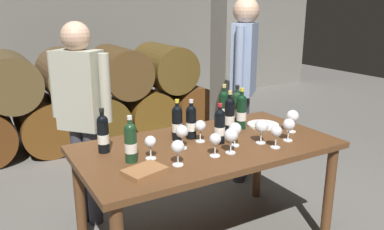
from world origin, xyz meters
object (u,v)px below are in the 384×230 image
object	(u,v)px
serving_plate	(263,125)
wine_glass_7	(231,136)
wine_bottle_3	(241,111)
dining_table	(207,157)
sommelier_presenting	(244,74)
wine_bottle_7	(191,121)
wine_bottle_4	(131,142)
wine_bottle_8	(230,115)
wine_glass_8	(293,117)
wine_glass_10	(150,143)
wine_bottle_2	(103,133)
wine_bottle_5	(224,107)
wine_glass_0	(215,140)
taster_seated_left	(81,108)
wine_glass_6	(276,132)
wine_glass_9	(200,127)
wine_glass_3	(182,132)
wine_bottle_6	(237,108)
wine_bottle_1	(220,126)
wine_bottle_0	(177,122)
wine_glass_4	(235,130)
wine_glass_2	(178,148)
tasting_notebook	(145,171)
wine_glass_1	(289,125)
wine_glass_5	(262,127)

from	to	relation	value
serving_plate	wine_glass_7	bearing A→B (deg)	-147.96
wine_bottle_3	wine_glass_7	size ratio (longest dim) A/B	1.91
dining_table	sommelier_presenting	size ratio (longest dim) A/B	0.99
wine_bottle_7	wine_bottle_4	bearing A→B (deg)	-159.90
wine_bottle_8	sommelier_presenting	world-z (taller)	sommelier_presenting
wine_glass_8	wine_glass_10	size ratio (longest dim) A/B	1.13
wine_glass_8	wine_bottle_2	bearing A→B (deg)	167.53
wine_bottle_5	wine_glass_0	world-z (taller)	wine_bottle_5
wine_glass_10	serving_plate	xyz separation A→B (m)	(1.01, 0.18, -0.10)
wine_bottle_8	wine_bottle_2	bearing A→B (deg)	174.99
wine_bottle_5	taster_seated_left	xyz separation A→B (m)	(-0.98, 0.41, 0.03)
wine_bottle_3	serving_plate	xyz separation A→B (m)	(0.19, -0.03, -0.13)
wine_bottle_5	wine_bottle_8	distance (m)	0.21
wine_bottle_5	serving_plate	distance (m)	0.33
wine_glass_6	serving_plate	distance (m)	0.48
wine_bottle_5	wine_glass_9	world-z (taller)	wine_bottle_5
wine_bottle_2	serving_plate	distance (m)	1.23
wine_glass_3	wine_glass_8	world-z (taller)	wine_glass_8
wine_bottle_6	wine_glass_10	world-z (taller)	wine_bottle_6
wine_bottle_1	wine_bottle_5	bearing A→B (deg)	51.97
dining_table	wine_glass_0	distance (m)	0.29
wine_bottle_7	wine_glass_10	size ratio (longest dim) A/B	1.89
wine_bottle_3	sommelier_presenting	distance (m)	0.77
wine_bottle_0	serving_plate	world-z (taller)	wine_bottle_0
wine_glass_4	wine_glass_2	bearing A→B (deg)	-168.34
wine_glass_6	wine_glass_10	world-z (taller)	wine_glass_6
wine_glass_2	wine_bottle_5	bearing A→B (deg)	37.97
wine_bottle_8	taster_seated_left	world-z (taller)	taster_seated_left
wine_bottle_4	wine_bottle_8	xyz separation A→B (m)	(0.81, 0.15, 0.01)
wine_bottle_3	wine_glass_8	world-z (taller)	wine_bottle_3
wine_bottle_0	wine_glass_0	bearing A→B (deg)	-81.31
wine_bottle_1	wine_glass_10	xyz separation A→B (m)	(-0.51, -0.03, -0.02)
dining_table	wine_bottle_4	xyz separation A→B (m)	(-0.54, -0.03, 0.21)
wine_bottle_2	tasting_notebook	world-z (taller)	wine_bottle_2
wine_glass_3	wine_glass_4	size ratio (longest dim) A/B	0.98
wine_glass_4	wine_glass_7	size ratio (longest dim) A/B	0.98
wine_bottle_0	wine_glass_6	xyz separation A→B (m)	(0.48, -0.45, -0.02)
wine_glass_6	wine_glass_8	xyz separation A→B (m)	(0.32, 0.19, 0.01)
wine_glass_1	wine_bottle_4	bearing A→B (deg)	170.02
taster_seated_left	wine_glass_4	bearing A→B (deg)	-47.49
wine_glass_4	serving_plate	world-z (taller)	wine_glass_4
wine_bottle_8	wine_glass_6	xyz separation A→B (m)	(0.08, -0.40, -0.03)
wine_glass_5	wine_bottle_1	bearing A→B (deg)	148.77
dining_table	wine_bottle_4	world-z (taller)	wine_bottle_4
dining_table	wine_bottle_6	size ratio (longest dim) A/B	5.49
wine_bottle_3	wine_glass_4	distance (m)	0.38
wine_bottle_1	wine_glass_6	bearing A→B (deg)	-44.32
dining_table	wine_bottle_3	xyz separation A→B (m)	(0.40, 0.16, 0.22)
wine_glass_9	wine_glass_3	bearing A→B (deg)	-163.11
wine_glass_1	dining_table	bearing A→B (deg)	156.88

